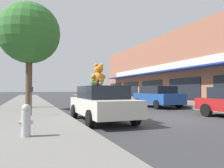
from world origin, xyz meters
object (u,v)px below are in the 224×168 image
teddy_bear_giant (99,75)px  street_tree (29,33)px  plush_art_car (101,103)px  teddy_bear_red (95,83)px  fire_hydrant (26,120)px  teddy_bear_brown (101,82)px  parked_car_far_center (157,96)px  teddy_bear_black (98,83)px  parking_meter (31,97)px  teddy_bear_blue (99,83)px  teddy_bear_green (93,82)px

teddy_bear_giant → street_tree: 7.56m
street_tree → plush_art_car: bearing=-66.9°
teddy_bear_giant → teddy_bear_red: teddy_bear_giant is taller
fire_hydrant → teddy_bear_red: bearing=51.8°
plush_art_car → fire_hydrant: bearing=-135.2°
teddy_bear_brown → parked_car_far_center: bearing=-76.5°
parked_car_far_center → teddy_bear_giant: bearing=-140.5°
teddy_bear_black → teddy_bear_red: 1.23m
teddy_bear_brown → parked_car_far_center: (6.44, 6.25, -0.75)m
teddy_bear_giant → parking_meter: (-2.65, 1.63, -0.95)m
teddy_bear_giant → teddy_bear_red: (0.01, 0.53, -0.32)m
plush_art_car → street_tree: 8.30m
teddy_bear_blue → teddy_bear_green: bearing=76.8°
plush_art_car → teddy_bear_giant: 1.18m
plush_art_car → teddy_bear_giant: teddy_bear_giant is taller
parked_car_far_center → teddy_bear_black: bearing=-138.0°
teddy_bear_giant → teddy_bear_blue: (-0.05, -0.26, -0.35)m
teddy_bear_red → fire_hydrant: bearing=-16.4°
teddy_bear_green → parking_meter: 3.28m
teddy_bear_blue → teddy_bear_red: (0.06, 0.78, 0.03)m
teddy_bear_brown → teddy_bear_blue: bearing=-45.7°
teddy_bear_red → teddy_bear_blue: bearing=17.7°
plush_art_car → teddy_bear_green: bearing=-135.4°
teddy_bear_giant → street_tree: bearing=-83.6°
teddy_bear_green → parking_meter: (-2.19, 2.36, -0.62)m
teddy_bear_red → teddy_bear_brown: 1.75m
teddy_bear_giant → parked_car_far_center: (6.14, 5.05, -1.09)m
teddy_bear_blue → parking_meter: size_ratio=0.18×
teddy_bear_black → teddy_bear_green: bearing=-5.5°
teddy_bear_brown → fire_hydrant: (-2.52, -1.87, -1.02)m
plush_art_car → fire_hydrant: plush_art_car is taller
plush_art_car → teddy_bear_brown: teddy_bear_brown is taller
teddy_bear_brown → parked_car_far_center: 9.01m
teddy_bear_black → fire_hydrant: size_ratio=0.29×
teddy_bear_black → teddy_bear_brown: (-0.08, -0.52, 0.01)m
teddy_bear_red → fire_hydrant: teddy_bear_red is taller
teddy_bear_red → fire_hydrant: size_ratio=0.37×
teddy_bear_brown → fire_hydrant: 3.30m
teddy_bear_black → teddy_bear_red: teddy_bear_red is taller
teddy_bear_green → parked_car_far_center: size_ratio=0.06×
teddy_bear_black → teddy_bear_brown: size_ratio=0.92×
teddy_bear_red → parking_meter: teddy_bear_red is taller
plush_art_car → teddy_bear_red: bearing=93.2°
teddy_bear_black → teddy_bear_red: bearing=-119.8°
teddy_bear_blue → teddy_bear_brown: size_ratio=0.91×
teddy_bear_giant → fire_hydrant: (-2.82, -3.07, -1.36)m
teddy_bear_brown → teddy_bear_black: bearing=-38.9°
plush_art_car → teddy_bear_blue: bearing=-164.8°
street_tree → fire_hydrant: 10.40m
street_tree → parked_car_far_center: bearing=-8.3°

